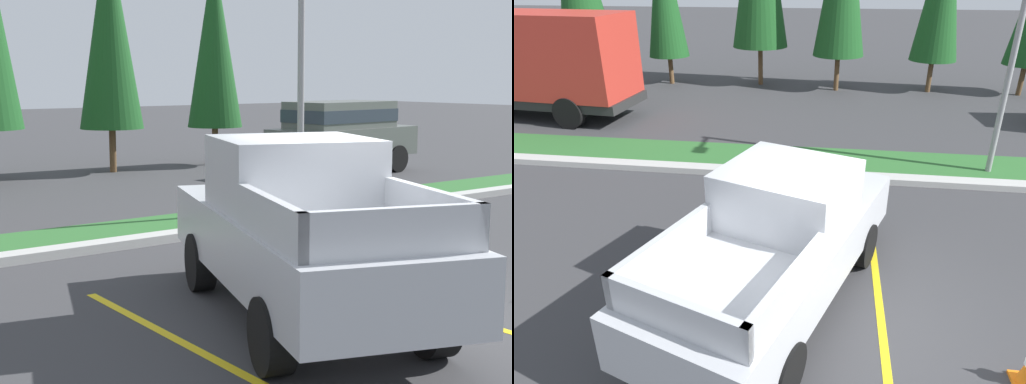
% 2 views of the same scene
% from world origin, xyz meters
% --- Properties ---
extents(ground_plane, '(120.00, 120.00, 0.00)m').
position_xyz_m(ground_plane, '(0.00, 0.00, 0.00)').
color(ground_plane, '#38383A').
extents(parking_line_near, '(0.12, 4.80, 0.01)m').
position_xyz_m(parking_line_near, '(-2.44, 0.28, 0.00)').
color(parking_line_near, yellow).
rests_on(parking_line_near, ground).
extents(parking_line_far, '(0.12, 4.80, 0.01)m').
position_xyz_m(parking_line_far, '(0.66, 0.28, 0.00)').
color(parking_line_far, yellow).
rests_on(parking_line_far, ground).
extents(curb_strip, '(56.00, 0.40, 0.15)m').
position_xyz_m(curb_strip, '(0.00, 5.00, 0.07)').
color(curb_strip, '#B2B2AD').
rests_on(curb_strip, ground).
extents(grass_median, '(56.00, 1.80, 0.06)m').
position_xyz_m(grass_median, '(0.00, 6.10, 0.03)').
color(grass_median, '#2D662D').
rests_on(grass_median, ground).
extents(pickup_truck_main, '(3.54, 5.55, 2.10)m').
position_xyz_m(pickup_truck_main, '(-0.87, 0.33, 1.04)').
color(pickup_truck_main, black).
rests_on(pickup_truck_main, ground).
extents(cargo_truck_distant, '(6.97, 2.98, 3.40)m').
position_xyz_m(cargo_truck_distant, '(-10.06, 9.11, 1.85)').
color(cargo_truck_distant, black).
rests_on(cargo_truck_distant, ground).
extents(street_light, '(0.24, 1.49, 6.29)m').
position_xyz_m(street_light, '(3.73, 5.73, 3.68)').
color(street_light, gray).
rests_on(street_light, ground).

